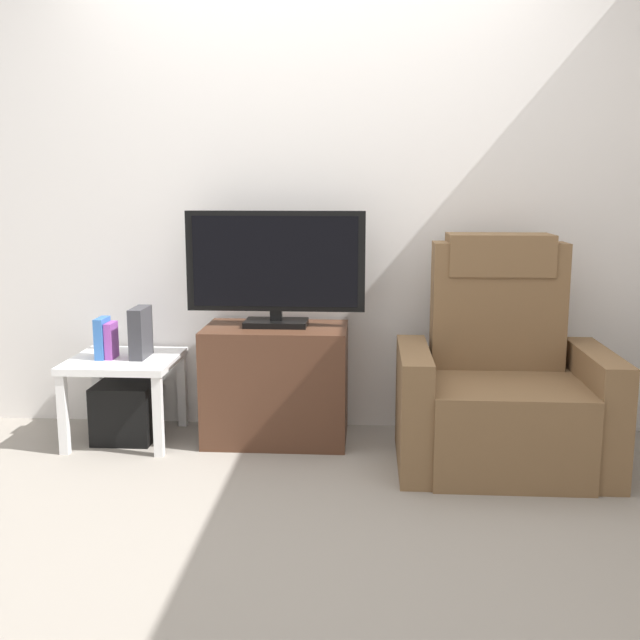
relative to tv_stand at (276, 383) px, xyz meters
The scene contains 10 objects.
ground_plane 0.91m from the tv_stand, 80.06° to the right, with size 6.40×6.40×0.00m, color gray.
wall_back 1.05m from the tv_stand, 62.63° to the left, with size 6.40×0.06×2.60m, color silver.
tv_stand is the anchor object (origin of this frame).
television 0.61m from the tv_stand, 90.00° to the left, with size 0.91×0.20×0.59m.
recliner_armchair 1.14m from the tv_stand, 12.14° to the right, with size 0.98×0.78×1.08m.
side_table 0.79m from the tv_stand, behind, with size 0.54×0.54×0.44m.
subwoofer_box 0.80m from the tv_stand, behind, with size 0.30×0.30×0.30m, color black.
book_leftmost 0.92m from the tv_stand, behind, with size 0.05×0.14×0.21m, color #3366B2.
book_middle 0.87m from the tv_stand, behind, with size 0.04×0.12×0.19m, color purple.
game_console 0.74m from the tv_stand, behind, with size 0.07×0.20×0.26m, color #333338.
Camera 1 is at (0.32, -2.88, 1.31)m, focal length 41.90 mm.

